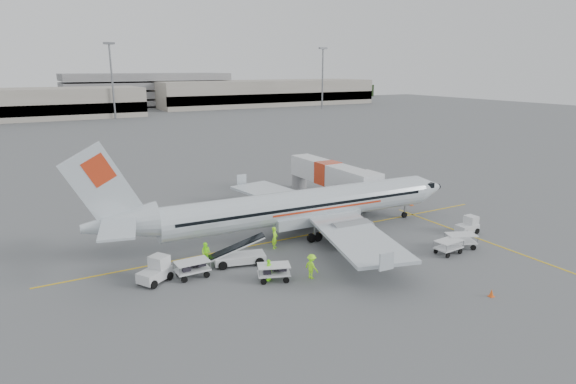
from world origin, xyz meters
name	(u,v)px	position (x,y,z in m)	size (l,w,h in m)	color
ground	(299,237)	(0.00, 0.00, 0.00)	(360.00, 360.00, 0.00)	#56595B
stripe_lead	(299,237)	(0.00, 0.00, 0.01)	(44.00, 0.20, 0.01)	yellow
stripe_cross	(474,237)	(14.00, -8.00, 0.01)	(0.20, 20.00, 0.01)	yellow
terminal_east	(266,93)	(70.00, 145.00, 5.00)	(90.00, 26.00, 10.00)	gray
parking_garage	(147,89)	(25.00, 160.00, 7.00)	(62.00, 24.00, 14.00)	slate
treeline	(75,99)	(0.00, 175.00, 3.00)	(300.00, 3.00, 6.00)	black
mast_center	(112,82)	(5.00, 118.00, 11.00)	(3.20, 1.20, 22.00)	slate
mast_east	(323,79)	(80.00, 118.00, 11.00)	(3.20, 1.20, 22.00)	slate
aircraft	(304,184)	(0.69, 0.25, 4.83)	(35.04, 27.46, 9.66)	silver
jet_bridge	(328,181)	(9.59, 9.50, 2.23)	(3.19, 17.00, 4.46)	silver
belt_loader	(239,247)	(-7.30, -3.18, 1.44)	(5.32, 2.00, 2.88)	silver
tug_fore	(467,225)	(14.26, -6.90, 0.81)	(2.09, 1.20, 1.62)	silver
tug_mid	(348,238)	(2.38, -4.31, 0.86)	(2.22, 1.27, 1.71)	silver
tug_aft	(154,270)	(-14.01, -3.23, 0.92)	(2.39, 1.37, 1.85)	silver
cart_loaded_a	(192,269)	(-11.34, -3.72, 0.64)	(2.46, 1.45, 1.28)	silver
cart_loaded_b	(274,272)	(-6.34, -7.17, 0.61)	(2.34, 1.39, 1.22)	silver
cart_empty_a	(448,247)	(8.77, -9.71, 0.60)	(2.31, 1.37, 1.21)	silver
cart_empty_b	(461,241)	(10.72, -9.29, 0.64)	(2.44, 1.45, 1.28)	silver
cone_nose	(412,203)	(16.42, 2.70, 0.31)	(0.37, 0.37, 0.61)	#FB5B17
cone_port	(259,186)	(4.74, 18.11, 0.29)	(0.35, 0.35, 0.57)	#FB5B17
cone_stbd	(492,293)	(5.33, -16.72, 0.29)	(0.35, 0.35, 0.57)	#FB5B17
crew_a	(275,238)	(-3.28, -1.50, 0.96)	(0.70, 0.46, 1.92)	#91F61A
crew_b	(206,252)	(-9.47, -1.50, 0.82)	(0.80, 0.62, 1.64)	#91F61A
crew_c	(312,266)	(-3.75, -8.21, 0.93)	(1.21, 0.69, 1.87)	#91F61A
crew_d	(269,270)	(-6.66, -7.01, 0.82)	(0.96, 0.40, 1.64)	#91F61A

